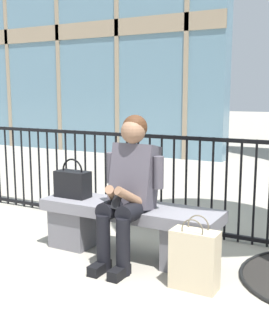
{
  "coord_description": "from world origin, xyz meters",
  "views": [
    {
      "loc": [
        1.76,
        -3.09,
        1.38
      ],
      "look_at": [
        0.0,
        0.1,
        0.75
      ],
      "focal_mm": 46.13,
      "sensor_mm": 36.0,
      "label": 1
    }
  ],
  "objects_px": {
    "stone_bench": "(129,225)",
    "shopping_bag": "(195,259)",
    "handbag_on_bench": "(73,183)",
    "seated_person_with_phone": "(129,185)"
  },
  "relations": [
    {
      "from": "stone_bench",
      "to": "shopping_bag",
      "type": "bearing_deg",
      "value": -24.88
    },
    {
      "from": "stone_bench",
      "to": "handbag_on_bench",
      "type": "relative_size",
      "value": 4.51
    },
    {
      "from": "handbag_on_bench",
      "to": "shopping_bag",
      "type": "distance_m",
      "value": 1.4
    },
    {
      "from": "stone_bench",
      "to": "seated_person_with_phone",
      "type": "bearing_deg",
      "value": -59.43
    },
    {
      "from": "seated_person_with_phone",
      "to": "stone_bench",
      "type": "bearing_deg",
      "value": 120.57
    },
    {
      "from": "stone_bench",
      "to": "handbag_on_bench",
      "type": "xyz_separation_m",
      "value": [
        -0.58,
        -0.01,
        0.31
      ]
    },
    {
      "from": "seated_person_with_phone",
      "to": "shopping_bag",
      "type": "distance_m",
      "value": 0.81
    },
    {
      "from": "stone_bench",
      "to": "seated_person_with_phone",
      "type": "xyz_separation_m",
      "value": [
        0.08,
        -0.13,
        0.38
      ]
    },
    {
      "from": "handbag_on_bench",
      "to": "shopping_bag",
      "type": "xyz_separation_m",
      "value": [
        1.31,
        -0.33,
        -0.36
      ]
    },
    {
      "from": "seated_person_with_phone",
      "to": "shopping_bag",
      "type": "xyz_separation_m",
      "value": [
        0.65,
        -0.21,
        -0.43
      ]
    }
  ]
}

